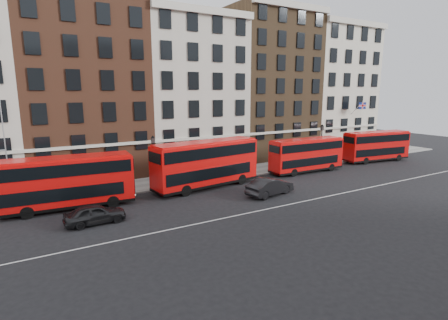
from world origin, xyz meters
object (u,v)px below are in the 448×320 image
car_front (270,186)px  traffic_light (363,142)px  bus_b (206,163)px  car_rear (95,214)px  bus_a (66,181)px  bus_c (306,154)px  bus_d (376,146)px

car_front → traffic_light: 23.71m
bus_b → car_rear: 12.64m
bus_a → bus_c: bus_a is taller
bus_d → traffic_light: 2.08m
car_front → bus_d: bearing=-87.3°
car_rear → traffic_light: (38.21, 6.60, 1.70)m
bus_b → car_rear: (-11.67, -4.52, -1.82)m
bus_c → car_rear: bearing=-168.4°
car_rear → bus_b: bearing=-70.1°
car_rear → traffic_light: size_ratio=1.34×
bus_d → car_rear: 38.63m
traffic_light → bus_d: bearing=-86.5°
bus_d → bus_b: bearing=-172.2°
bus_c → bus_b: bearing=-178.5°
bus_b → bus_d: size_ratio=1.15×
car_rear → bus_d: bearing=-84.5°
car_rear → car_front: 15.75m
bus_a → car_front: 17.92m
bus_b → car_front: bus_b is taller
car_front → bus_c: bearing=-71.6°
car_front → traffic_light: (22.48, 7.38, 1.61)m
bus_b → traffic_light: size_ratio=3.56×
bus_a → bus_d: size_ratio=1.05×
bus_a → car_rear: size_ratio=2.44×
bus_d → traffic_light: (-0.13, 2.07, 0.20)m
car_rear → car_front: (15.73, -0.78, 0.09)m
bus_a → bus_d: (39.65, 0.00, -0.14)m
bus_d → car_rear: bus_d is taller
car_rear → bus_a: bearing=14.9°
bus_b → bus_c: bearing=-7.5°
bus_b → bus_d: 26.67m
bus_d → bus_c: bearing=-172.3°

